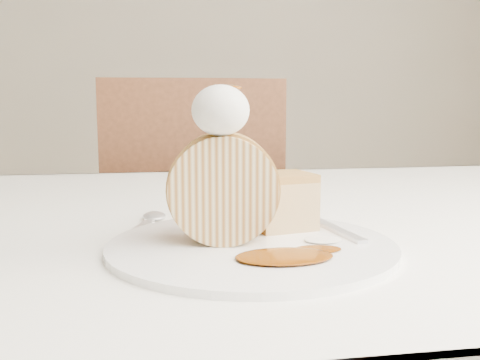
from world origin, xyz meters
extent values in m
cube|color=white|center=(0.00, 3.00, 1.40)|extent=(5.00, 0.10, 2.80)
cube|color=white|center=(0.00, 0.20, 0.73)|extent=(1.40, 0.90, 0.04)
cube|color=white|center=(0.00, 0.65, 0.61)|extent=(1.40, 0.01, 0.28)
cube|color=brown|center=(-0.05, 1.00, 0.46)|extent=(0.47, 0.47, 0.04)
cube|color=brown|center=(-0.05, 0.79, 0.72)|extent=(0.45, 0.06, 0.47)
cylinder|color=brown|center=(0.15, 1.18, 0.22)|extent=(0.04, 0.04, 0.44)
cylinder|color=brown|center=(-0.23, 1.20, 0.22)|extent=(0.04, 0.04, 0.44)
cylinder|color=brown|center=(0.14, 0.80, 0.22)|extent=(0.04, 0.04, 0.44)
cylinder|color=white|center=(-0.06, 0.00, 0.75)|extent=(0.34, 0.34, 0.01)
cylinder|color=beige|center=(-0.08, 0.01, 0.81)|extent=(0.11, 0.07, 0.11)
cube|color=#AD7D41|center=(-0.01, 0.05, 0.78)|extent=(0.08, 0.07, 0.05)
ellipsoid|color=white|center=(-0.09, -0.01, 0.89)|extent=(0.06, 0.06, 0.05)
ellipsoid|color=#662C04|center=(-0.08, 0.00, 0.92)|extent=(0.03, 0.02, 0.01)
cube|color=silver|center=(0.04, 0.03, 0.76)|extent=(0.05, 0.17, 0.00)
cube|color=silver|center=(-0.18, 0.07, 0.75)|extent=(0.07, 0.17, 0.00)
camera|label=1|loc=(-0.15, -0.52, 0.89)|focal=40.00mm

